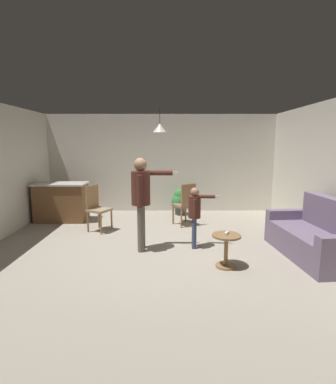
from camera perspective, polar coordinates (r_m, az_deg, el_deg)
ground at (r=5.26m, az=-2.07°, el=-11.57°), size 7.68×7.68×0.00m
wall_back at (r=8.12m, az=-1.32°, el=5.70°), size 6.40×0.10×2.70m
couch_floral at (r=5.48m, az=27.17°, el=-8.08°), size 1.00×1.87×1.00m
kitchen_counter at (r=7.56m, az=-20.42°, el=-1.86°), size 1.26×0.66×0.95m
side_table_by_couch at (r=4.59m, az=11.47°, el=-10.61°), size 0.44×0.44×0.52m
person_adult at (r=5.05m, az=-5.29°, el=-0.38°), size 0.82×0.48×1.65m
person_child at (r=5.23m, az=5.39°, el=-3.72°), size 0.59×0.32×1.12m
dining_chair_by_counter at (r=6.46m, az=-14.02°, el=-2.80°), size 0.56×0.56×1.00m
dining_chair_near_wall at (r=6.66m, az=3.49°, el=-2.15°), size 0.58×0.58×1.00m
potted_plant_corner at (r=7.74m, az=2.40°, el=-1.66°), size 0.46×0.46×0.71m
spare_remote_on_table at (r=4.54m, az=11.55°, el=-8.01°), size 0.09×0.13×0.04m
ceiling_light_pendant at (r=6.61m, az=-1.66°, el=12.64°), size 0.32×0.32×0.55m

